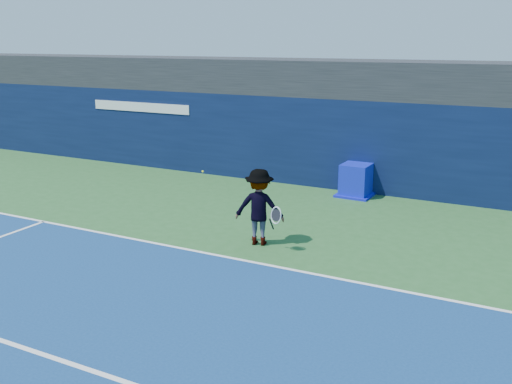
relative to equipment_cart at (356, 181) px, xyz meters
The scene contains 8 objects.
ground 9.76m from the equipment_cart, 100.88° to the right, with size 80.00×80.00×0.00m, color #295B29.
baseline 6.84m from the equipment_cart, 105.64° to the right, with size 24.00×0.10×0.01m, color white.
service_line 11.73m from the equipment_cart, 99.04° to the right, with size 24.00×0.10×0.01m, color white.
stadium_band 4.11m from the equipment_cart, 133.64° to the left, with size 36.00×3.00×1.20m, color black.
back_wall_assembly 2.31m from the equipment_cart, 153.26° to the left, with size 36.00×1.03×3.00m.
equipment_cart is the anchor object (origin of this frame).
tennis_player 5.47m from the equipment_cart, 97.85° to the right, with size 1.44×0.99×1.88m.
tennis_ball 5.03m from the equipment_cart, 135.75° to the right, with size 0.06×0.06×0.06m.
Camera 1 is at (7.06, -7.68, 4.88)m, focal length 40.00 mm.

